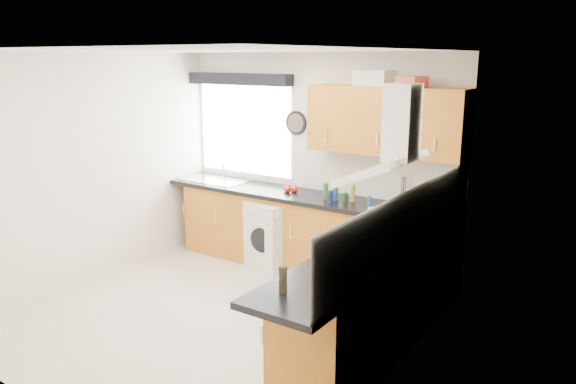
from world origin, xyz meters
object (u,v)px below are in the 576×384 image
Objects in this scene: oven at (374,301)px; extractor_hood at (391,145)px; washing_machine at (275,234)px; upper_cabinets at (386,121)px.

extractor_hood is at bearing -0.00° from oven.
oven is 1.35m from extractor_hood.
washing_machine is at bearing 148.63° from oven.
upper_cabinets is 1.89m from washing_machine.
washing_machine is (-1.80, 1.10, -0.02)m from oven.
upper_cabinets is 2.11× the size of washing_machine.
extractor_hood is 2.59m from washing_machine.
extractor_hood is at bearing -63.87° from upper_cabinets.
upper_cabinets is (-0.65, 1.33, 0.03)m from extractor_hood.
extractor_hood is 0.97× the size of washing_machine.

